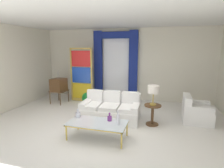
{
  "coord_description": "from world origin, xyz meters",
  "views": [
    {
      "loc": [
        1.59,
        -4.61,
        2.18
      ],
      "look_at": [
        0.03,
        0.9,
        1.05
      ],
      "focal_mm": 29.12,
      "sensor_mm": 36.0,
      "label": 1
    }
  ],
  "objects_px": {
    "armchair_white": "(195,113)",
    "round_side_table": "(152,113)",
    "couch_white_long": "(111,109)",
    "table_lamp_brass": "(153,90)",
    "vintage_tv": "(59,85)",
    "coffee_table": "(97,124)",
    "bottle_crystal_tall": "(78,114)",
    "stained_glass_divider": "(81,76)",
    "peacock_figurine": "(86,98)",
    "bottle_amber_squat": "(110,118)",
    "bottle_blue_decanter": "(118,119)"
  },
  "relations": [
    {
      "from": "armchair_white",
      "to": "round_side_table",
      "type": "height_order",
      "value": "armchair_white"
    },
    {
      "from": "couch_white_long",
      "to": "table_lamp_brass",
      "type": "bearing_deg",
      "value": -5.15
    },
    {
      "from": "vintage_tv",
      "to": "round_side_table",
      "type": "xyz_separation_m",
      "value": [
        3.76,
        -1.18,
        -0.37
      ]
    },
    {
      "from": "table_lamp_brass",
      "to": "coffee_table",
      "type": "bearing_deg",
      "value": -136.41
    },
    {
      "from": "coffee_table",
      "to": "vintage_tv",
      "type": "relative_size",
      "value": 1.06
    },
    {
      "from": "armchair_white",
      "to": "bottle_crystal_tall",
      "type": "bearing_deg",
      "value": -152.72
    },
    {
      "from": "stained_glass_divider",
      "to": "peacock_figurine",
      "type": "bearing_deg",
      "value": -44.91
    },
    {
      "from": "bottle_amber_squat",
      "to": "table_lamp_brass",
      "type": "relative_size",
      "value": 0.37
    },
    {
      "from": "couch_white_long",
      "to": "bottle_crystal_tall",
      "type": "distance_m",
      "value": 1.27
    },
    {
      "from": "coffee_table",
      "to": "peacock_figurine",
      "type": "xyz_separation_m",
      "value": [
        -1.44,
        2.56,
        -0.16
      ]
    },
    {
      "from": "peacock_figurine",
      "to": "table_lamp_brass",
      "type": "distance_m",
      "value": 3.12
    },
    {
      "from": "vintage_tv",
      "to": "table_lamp_brass",
      "type": "distance_m",
      "value": 3.95
    },
    {
      "from": "round_side_table",
      "to": "armchair_white",
      "type": "bearing_deg",
      "value": 25.14
    },
    {
      "from": "coffee_table",
      "to": "vintage_tv",
      "type": "xyz_separation_m",
      "value": [
        -2.51,
        2.36,
        0.35
      ]
    },
    {
      "from": "couch_white_long",
      "to": "stained_glass_divider",
      "type": "height_order",
      "value": "stained_glass_divider"
    },
    {
      "from": "vintage_tv",
      "to": "round_side_table",
      "type": "bearing_deg",
      "value": -17.43
    },
    {
      "from": "coffee_table",
      "to": "vintage_tv",
      "type": "height_order",
      "value": "vintage_tv"
    },
    {
      "from": "bottle_crystal_tall",
      "to": "peacock_figurine",
      "type": "bearing_deg",
      "value": 109.5
    },
    {
      "from": "coffee_table",
      "to": "table_lamp_brass",
      "type": "bearing_deg",
      "value": 43.59
    },
    {
      "from": "bottle_crystal_tall",
      "to": "stained_glass_divider",
      "type": "height_order",
      "value": "stained_glass_divider"
    },
    {
      "from": "bottle_blue_decanter",
      "to": "bottle_amber_squat",
      "type": "height_order",
      "value": "bottle_blue_decanter"
    },
    {
      "from": "bottle_crystal_tall",
      "to": "peacock_figurine",
      "type": "xyz_separation_m",
      "value": [
        -0.84,
        2.38,
        -0.27
      ]
    },
    {
      "from": "couch_white_long",
      "to": "coffee_table",
      "type": "xyz_separation_m",
      "value": [
        0.02,
        -1.3,
        0.07
      ]
    },
    {
      "from": "bottle_amber_squat",
      "to": "round_side_table",
      "type": "xyz_separation_m",
      "value": [
        0.99,
        1.01,
        -0.13
      ]
    },
    {
      "from": "bottle_crystal_tall",
      "to": "round_side_table",
      "type": "relative_size",
      "value": 0.39
    },
    {
      "from": "bottle_blue_decanter",
      "to": "bottle_amber_squat",
      "type": "bearing_deg",
      "value": 144.91
    },
    {
      "from": "stained_glass_divider",
      "to": "table_lamp_brass",
      "type": "relative_size",
      "value": 3.86
    },
    {
      "from": "armchair_white",
      "to": "couch_white_long",
      "type": "bearing_deg",
      "value": -169.55
    },
    {
      "from": "couch_white_long",
      "to": "peacock_figurine",
      "type": "bearing_deg",
      "value": 138.42
    },
    {
      "from": "coffee_table",
      "to": "couch_white_long",
      "type": "bearing_deg",
      "value": 91.0
    },
    {
      "from": "couch_white_long",
      "to": "stained_glass_divider",
      "type": "relative_size",
      "value": 0.81
    },
    {
      "from": "bottle_amber_squat",
      "to": "round_side_table",
      "type": "distance_m",
      "value": 1.41
    },
    {
      "from": "coffee_table",
      "to": "round_side_table",
      "type": "relative_size",
      "value": 2.41
    },
    {
      "from": "vintage_tv",
      "to": "couch_white_long",
      "type": "bearing_deg",
      "value": -23.16
    },
    {
      "from": "bottle_crystal_tall",
      "to": "round_side_table",
      "type": "xyz_separation_m",
      "value": [
        1.84,
        1.01,
        -0.13
      ]
    },
    {
      "from": "coffee_table",
      "to": "table_lamp_brass",
      "type": "relative_size",
      "value": 2.51
    },
    {
      "from": "stained_glass_divider",
      "to": "round_side_table",
      "type": "height_order",
      "value": "stained_glass_divider"
    },
    {
      "from": "bottle_amber_squat",
      "to": "armchair_white",
      "type": "relative_size",
      "value": 0.25
    },
    {
      "from": "stained_glass_divider",
      "to": "peacock_figurine",
      "type": "relative_size",
      "value": 3.67
    },
    {
      "from": "bottle_blue_decanter",
      "to": "table_lamp_brass",
      "type": "relative_size",
      "value": 0.61
    },
    {
      "from": "stained_glass_divider",
      "to": "armchair_white",
      "type": "bearing_deg",
      "value": -14.7
    },
    {
      "from": "coffee_table",
      "to": "bottle_blue_decanter",
      "type": "relative_size",
      "value": 4.12
    },
    {
      "from": "vintage_tv",
      "to": "stained_glass_divider",
      "type": "distance_m",
      "value": 0.97
    },
    {
      "from": "table_lamp_brass",
      "to": "bottle_crystal_tall",
      "type": "bearing_deg",
      "value": -151.35
    },
    {
      "from": "vintage_tv",
      "to": "coffee_table",
      "type": "bearing_deg",
      "value": -43.24
    },
    {
      "from": "bottle_crystal_tall",
      "to": "bottle_amber_squat",
      "type": "relative_size",
      "value": 1.09
    },
    {
      "from": "round_side_table",
      "to": "couch_white_long",
      "type": "bearing_deg",
      "value": 174.85
    },
    {
      "from": "armchair_white",
      "to": "coffee_table",
      "type": "bearing_deg",
      "value": -144.52
    },
    {
      "from": "table_lamp_brass",
      "to": "round_side_table",
      "type": "bearing_deg",
      "value": 0.0
    },
    {
      "from": "couch_white_long",
      "to": "table_lamp_brass",
      "type": "xyz_separation_m",
      "value": [
        1.27,
        -0.11,
        0.72
      ]
    }
  ]
}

